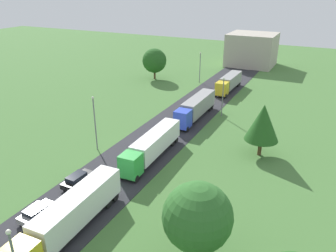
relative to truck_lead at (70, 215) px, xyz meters
The scene contains 15 objects.
road 8.82m from the truck_lead, 107.62° to the left, with size 10.00×140.00×0.06m, color #2B2B30.
lane_marking_centre 5.53m from the truck_lead, 120.52° to the left, with size 0.16×121.05×0.01m.
truck_lead is the anchor object (origin of this frame).
truck_second 17.43m from the truck_lead, 90.71° to the left, with size 2.84×14.36×3.52m.
truck_third 34.56m from the truck_lead, 90.68° to the left, with size 2.54×14.13×3.76m.
truck_fourth 54.02m from the truck_lead, 89.97° to the left, with size 2.67×12.51×3.45m.
car_second 5.03m from the truck_lead, behind, with size 2.06×4.13×1.39m.
car_third 8.95m from the truck_lead, 126.04° to the left, with size 1.94×4.48×1.51m.
lamppost_second 18.80m from the truck_lead, 119.25° to the left, with size 0.36×0.36×8.39m.
lamppost_third 37.92m from the truck_lead, 84.56° to the left, with size 0.36×0.36×7.47m.
lamppost_fourth 58.42m from the truck_lead, 98.51° to the left, with size 0.36×0.36×7.58m.
tree_birch 13.13m from the truck_lead, ahead, with size 6.14×6.14×8.11m.
tree_maple 28.74m from the truck_lead, 62.18° to the left, with size 4.85×4.85×7.79m.
tree_elm 59.46m from the truck_lead, 110.07° to the left, with size 6.18×6.18×7.86m.
distant_building 82.47m from the truck_lead, 91.17° to the left, with size 13.48×12.42×9.42m, color #B2A899.
Camera 1 is at (23.36, -4.00, 23.48)m, focal length 36.31 mm.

